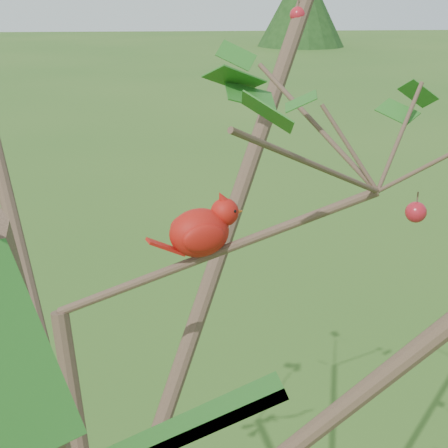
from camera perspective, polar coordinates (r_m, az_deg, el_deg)
name	(u,v)px	position (r m, az deg, el deg)	size (l,w,h in m)	color
crabapple_tree	(83,257)	(1.08, -12.80, -2.92)	(2.35, 2.05, 2.95)	#3B2920
cardinal	(203,230)	(1.16, -1.98, -0.53)	(0.19, 0.12, 0.13)	#AE170E
distant_trees	(102,13)	(26.85, -11.10, 18.42)	(43.84, 10.97, 3.77)	#3B2920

